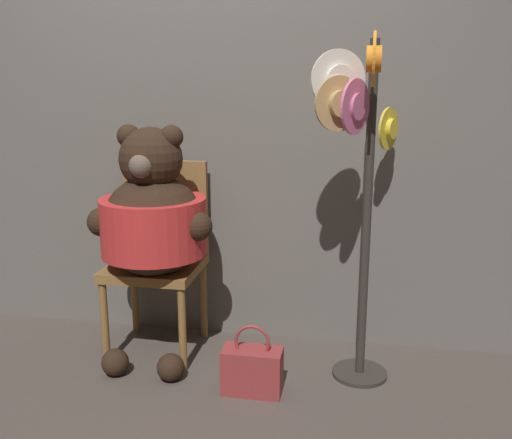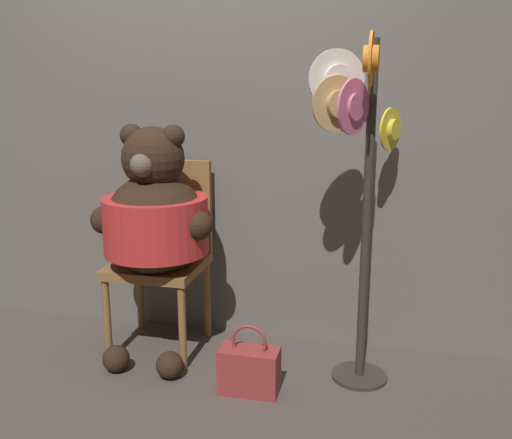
{
  "view_description": "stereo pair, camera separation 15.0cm",
  "coord_description": "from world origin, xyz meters",
  "views": [
    {
      "loc": [
        0.83,
        -2.51,
        1.47
      ],
      "look_at": [
        0.33,
        0.22,
        0.8
      ],
      "focal_mm": 40.0,
      "sensor_mm": 36.0,
      "label": 1
    },
    {
      "loc": [
        0.97,
        -2.48,
        1.47
      ],
      "look_at": [
        0.33,
        0.22,
        0.8
      ],
      "focal_mm": 40.0,
      "sensor_mm": 36.0,
      "label": 2
    }
  ],
  "objects": [
    {
      "name": "chair",
      "position": [
        -0.24,
        0.38,
        0.57
      ],
      "size": [
        0.49,
        0.47,
        1.04
      ],
      "color": "olive",
      "rests_on": "ground_plane"
    },
    {
      "name": "teddy_bear",
      "position": [
        -0.21,
        0.22,
        0.77
      ],
      "size": [
        0.66,
        0.59,
        1.26
      ],
      "color": "black",
      "rests_on": "ground_plane"
    },
    {
      "name": "wall_back",
      "position": [
        0.0,
        0.64,
        1.14
      ],
      "size": [
        8.0,
        0.1,
        2.27
      ],
      "color": "#66605B",
      "rests_on": "ground_plane"
    },
    {
      "name": "handbag_on_ground",
      "position": [
        0.36,
        -0.05,
        0.12
      ],
      "size": [
        0.29,
        0.14,
        0.35
      ],
      "color": "maroon",
      "rests_on": "ground_plane"
    },
    {
      "name": "hat_display_rack",
      "position": [
        0.83,
        0.16,
        1.07
      ],
      "size": [
        0.41,
        0.59,
        1.68
      ],
      "color": "#332D28",
      "rests_on": "ground_plane"
    },
    {
      "name": "ground_plane",
      "position": [
        0.0,
        0.0,
        0.0
      ],
      "size": [
        14.0,
        14.0,
        0.0
      ],
      "primitive_type": "plane",
      "color": "#4C423D"
    }
  ]
}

